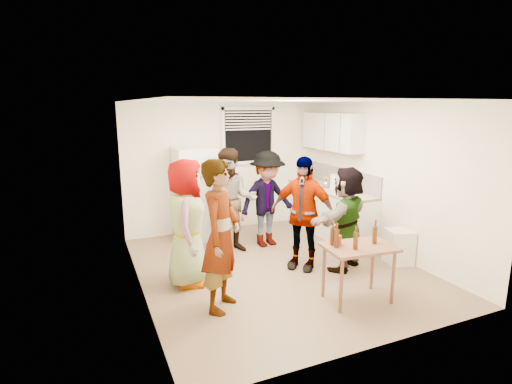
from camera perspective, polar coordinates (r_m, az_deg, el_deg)
name	(u,v)px	position (r m, az deg, el deg)	size (l,w,h in m)	color
room	(277,268)	(6.24, 2.98, -10.76)	(4.00, 4.50, 2.50)	white
window	(248,136)	(7.96, -1.09, 8.02)	(1.12, 0.10, 1.06)	white
refrigerator	(195,194)	(7.42, -8.67, -0.24)	(0.70, 0.70, 1.70)	white
counter_lower	(329,211)	(7.86, 10.41, -2.75)	(0.60, 2.20, 0.86)	white
countertop	(330,189)	(7.76, 10.54, 0.46)	(0.64, 2.22, 0.04)	beige
backsplash	(343,177)	(7.88, 12.32, 2.05)	(0.03, 2.20, 0.36)	beige
upper_cabinets	(332,132)	(7.86, 10.82, 8.48)	(0.34, 1.60, 0.70)	white
kettle	(326,187)	(7.78, 9.97, 0.67)	(0.22, 0.18, 0.18)	silver
paper_towel	(333,189)	(7.64, 10.99, 0.41)	(0.13, 0.13, 0.28)	white
wine_bottle	(311,181)	(8.44, 7.83, 1.64)	(0.07, 0.07, 0.29)	black
beer_bottle_counter	(339,192)	(7.36, 11.75, -0.07)	(0.06, 0.06, 0.22)	#47230C
blue_cup	(347,196)	(7.11, 12.88, -0.55)	(0.09, 0.09, 0.12)	#161FAA
picture_frame	(326,179)	(8.25, 10.02, 1.79)	(0.02, 0.16, 0.13)	#F7CA61
trash_bin	(399,248)	(6.71, 19.71, -7.53)	(0.37, 0.37, 0.54)	white
serving_table	(356,300)	(5.45, 14.14, -14.69)	(0.86, 0.58, 0.73)	brown
beer_bottle_table	(355,249)	(5.04, 13.99, -7.95)	(0.06, 0.06, 0.22)	#47230C
red_cup	(338,244)	(5.16, 11.60, -7.33)	(0.09, 0.09, 0.12)	maroon
guest_grey	(189,283)	(5.82, -9.57, -12.67)	(0.86, 1.75, 0.56)	gray
guest_stripe	(222,307)	(5.15, -4.83, -16.06)	(0.67, 1.84, 0.44)	#141933
guest_back_left	(232,251)	(6.93, -3.41, -8.37)	(0.86, 1.76, 0.67)	brown
guest_back_right	(267,245)	(7.19, 1.56, -7.55)	(1.08, 1.68, 0.62)	#434248
guest_black	(301,267)	(6.30, 6.48, -10.59)	(1.01, 1.72, 0.42)	black
guest_orange	(344,268)	(6.39, 12.46, -10.49)	(1.46, 1.57, 0.46)	#D15F42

